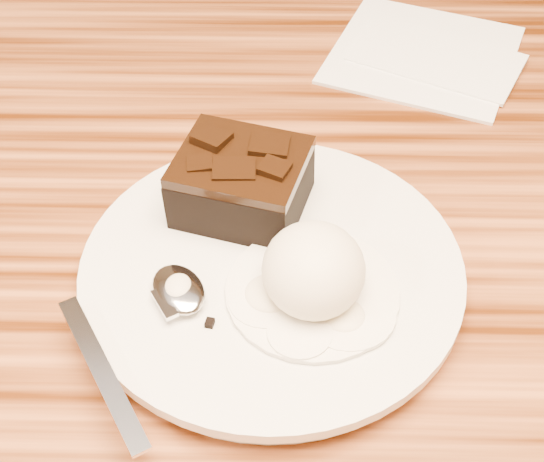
{
  "coord_description": "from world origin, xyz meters",
  "views": [
    {
      "loc": [
        0.11,
        -0.41,
        1.14
      ],
      "look_at": [
        0.11,
        -0.07,
        0.79
      ],
      "focal_mm": 51.6,
      "sensor_mm": 36.0,
      "label": 1
    }
  ],
  "objects_px": {
    "plate": "(272,274)",
    "brownie": "(242,186)",
    "napkin": "(423,53)",
    "dining_table": "(173,455)",
    "ice_cream_scoop": "(314,270)",
    "spoon": "(179,291)"
  },
  "relations": [
    {
      "from": "plate",
      "to": "brownie",
      "type": "distance_m",
      "value": 0.06
    },
    {
      "from": "plate",
      "to": "brownie",
      "type": "bearing_deg",
      "value": 111.85
    },
    {
      "from": "napkin",
      "to": "brownie",
      "type": "bearing_deg",
      "value": -124.88
    },
    {
      "from": "dining_table",
      "to": "plate",
      "type": "xyz_separation_m",
      "value": [
        0.11,
        -0.08,
        0.39
      ]
    },
    {
      "from": "ice_cream_scoop",
      "to": "spoon",
      "type": "relative_size",
      "value": 0.39
    },
    {
      "from": "napkin",
      "to": "ice_cream_scoop",
      "type": "bearing_deg",
      "value": -109.69
    },
    {
      "from": "dining_table",
      "to": "brownie",
      "type": "xyz_separation_m",
      "value": [
        0.09,
        -0.02,
        0.41
      ]
    },
    {
      "from": "brownie",
      "to": "dining_table",
      "type": "bearing_deg",
      "value": 164.06
    },
    {
      "from": "plate",
      "to": "napkin",
      "type": "height_order",
      "value": "plate"
    },
    {
      "from": "plate",
      "to": "ice_cream_scoop",
      "type": "bearing_deg",
      "value": -43.51
    },
    {
      "from": "dining_table",
      "to": "plate",
      "type": "height_order",
      "value": "plate"
    },
    {
      "from": "plate",
      "to": "napkin",
      "type": "distance_m",
      "value": 0.3
    },
    {
      "from": "plate",
      "to": "brownie",
      "type": "relative_size",
      "value": 3.0
    },
    {
      "from": "brownie",
      "to": "spoon",
      "type": "distance_m",
      "value": 0.09
    },
    {
      "from": "plate",
      "to": "dining_table",
      "type": "bearing_deg",
      "value": 144.35
    },
    {
      "from": "spoon",
      "to": "plate",
      "type": "bearing_deg",
      "value": -4.41
    },
    {
      "from": "brownie",
      "to": "ice_cream_scoop",
      "type": "xyz_separation_m",
      "value": [
        0.05,
        -0.08,
        0.0
      ]
    },
    {
      "from": "dining_table",
      "to": "spoon",
      "type": "relative_size",
      "value": 7.02
    },
    {
      "from": "napkin",
      "to": "dining_table",
      "type": "bearing_deg",
      "value": -141.03
    },
    {
      "from": "plate",
      "to": "ice_cream_scoop",
      "type": "relative_size",
      "value": 3.7
    },
    {
      "from": "ice_cream_scoop",
      "to": "spoon",
      "type": "xyz_separation_m",
      "value": [
        -0.08,
        -0.0,
        -0.02
      ]
    },
    {
      "from": "ice_cream_scoop",
      "to": "napkin",
      "type": "distance_m",
      "value": 0.31
    }
  ]
}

